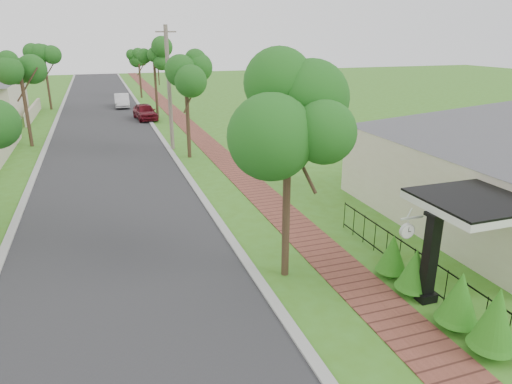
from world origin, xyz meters
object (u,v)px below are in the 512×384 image
porch_post (429,262)px  station_clock (407,230)px  near_tree (288,118)px  utility_pole (169,88)px  parked_car_white (122,101)px  parked_car_red (145,112)px

porch_post → station_clock: 1.04m
near_tree → station_clock: near_tree is taller
near_tree → station_clock: size_ratio=8.51×
porch_post → utility_pole: size_ratio=0.34×
parked_car_white → parked_car_red: bearing=-77.8°
parked_car_red → station_clock: bearing=-89.1°
parked_car_white → station_clock: 38.16m
porch_post → station_clock: bearing=140.9°
near_tree → utility_pole: size_ratio=0.80×
porch_post → parked_car_white: porch_post is taller
utility_pole → parked_car_red: bearing=92.6°
parked_car_white → utility_pole: size_ratio=0.53×
parked_car_red → utility_pole: size_ratio=0.53×
station_clock → near_tree: bearing=140.4°
parked_car_white → station_clock: bearing=-80.4°
parked_car_red → station_clock: (3.66, -30.05, 1.29)m
parked_car_white → porch_post: bearing=-79.7°
parked_car_white → near_tree: bearing=-84.0°
parked_car_red → parked_car_white: (-1.40, 7.76, -0.02)m
parked_car_red → near_tree: 28.26m
parked_car_white → station_clock: (5.06, -37.80, 1.31)m
station_clock → parked_car_white: bearing=97.6°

